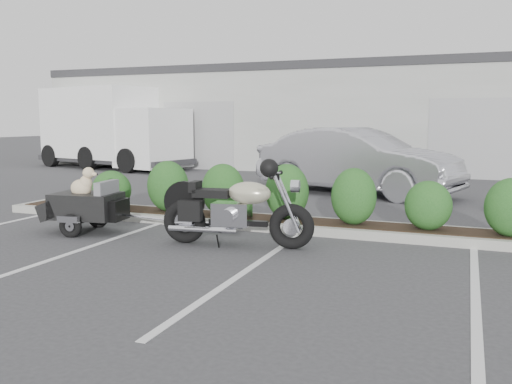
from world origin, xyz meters
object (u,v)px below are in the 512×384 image
(motorcycle, at_px, (236,211))
(pet_trailer, at_px, (86,205))
(sedan, at_px, (357,161))
(delivery_truck, at_px, (112,130))
(dumpster, at_px, (374,165))

(motorcycle, xyz_separation_m, pet_trailer, (-2.79, 0.02, -0.07))
(pet_trailer, xyz_separation_m, sedan, (3.36, 6.47, 0.38))
(pet_trailer, bearing_deg, sedan, 55.00)
(delivery_truck, bearing_deg, sedan, -7.50)
(motorcycle, bearing_deg, pet_trailer, 172.02)
(motorcycle, xyz_separation_m, dumpster, (0.63, 8.86, 0.01))
(pet_trailer, bearing_deg, dumpster, 61.30)
(pet_trailer, xyz_separation_m, dumpster, (3.41, 8.84, 0.08))
(pet_trailer, bearing_deg, motorcycle, -7.98)
(motorcycle, bearing_deg, delivery_truck, 125.59)
(pet_trailer, xyz_separation_m, delivery_truck, (-7.22, 10.65, 1.05))
(delivery_truck, bearing_deg, dumpster, 4.39)
(pet_trailer, height_order, sedan, sedan)
(delivery_truck, bearing_deg, motorcycle, -32.79)
(pet_trailer, distance_m, sedan, 7.30)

